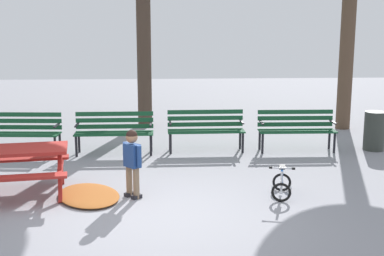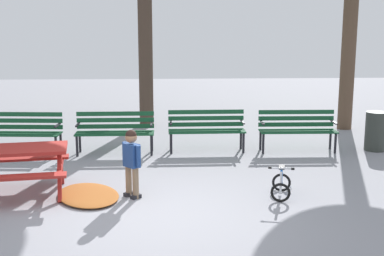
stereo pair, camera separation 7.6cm
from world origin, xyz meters
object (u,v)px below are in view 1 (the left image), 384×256
picnic_table (8,159)px  child_standing (132,158)px  trash_bin (374,131)px  park_bench_far_right (296,127)px  kids_bicycle (282,184)px  park_bench_right (206,127)px  park_bench_far_left (21,130)px  park_bench_left (114,129)px

picnic_table → child_standing: bearing=-4.9°
trash_bin → park_bench_far_right: bearing=178.7°
kids_bicycle → park_bench_right: bearing=107.2°
picnic_table → park_bench_far_right: bearing=27.5°
park_bench_far_right → park_bench_right: bearing=177.0°
park_bench_far_left → park_bench_right: (3.79, 0.11, 0.00)m
park_bench_far_right → kids_bicycle: size_ratio=2.61×
park_bench_far_right → picnic_table: bearing=-152.5°
picnic_table → trash_bin: size_ratio=2.41×
park_bench_right → kids_bicycle: 3.20m
park_bench_left → kids_bicycle: 4.08m
park_bench_far_right → trash_bin: size_ratio=1.95×
park_bench_right → trash_bin: park_bench_right is taller
trash_bin → park_bench_far_left: bearing=179.8°
park_bench_far_right → kids_bicycle: (-0.96, -2.95, -0.31)m
child_standing → kids_bicycle: child_standing is taller
picnic_table → park_bench_far_right: park_bench_far_right is taller
park_bench_far_left → park_bench_far_right: same height
park_bench_far_right → kids_bicycle: 3.11m
park_bench_far_left → park_bench_left: (1.89, -0.02, 0.00)m
park_bench_right → picnic_table: bearing=-139.6°
picnic_table → kids_bicycle: size_ratio=3.22×
picnic_table → park_bench_far_left: park_bench_far_left is taller
park_bench_far_left → park_bench_right: 3.79m
child_standing → kids_bicycle: size_ratio=1.74×
child_standing → park_bench_left: bearing=100.6°
picnic_table → park_bench_right: (3.29, 2.80, -0.08)m
park_bench_right → park_bench_far_left: bearing=-178.3°
park_bench_far_left → park_bench_far_right: (5.69, 0.01, 0.00)m
picnic_table → park_bench_right: 4.33m
park_bench_far_left → trash_bin: park_bench_far_left is taller
park_bench_left → trash_bin: 5.47m
child_standing → kids_bicycle: bearing=-2.0°
child_standing → trash_bin: (4.94, 2.83, -0.22)m
park_bench_right → trash_bin: size_ratio=1.95×
park_bench_left → picnic_table: bearing=-117.6°
park_bench_right → kids_bicycle: (0.94, -3.05, -0.31)m
picnic_table → park_bench_far_right: size_ratio=1.23×
park_bench_far_right → child_standing: (-3.27, -2.87, 0.12)m
park_bench_right → child_standing: child_standing is taller
park_bench_far_right → kids_bicycle: park_bench_far_right is taller
park_bench_left → child_standing: (0.53, -2.84, 0.12)m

